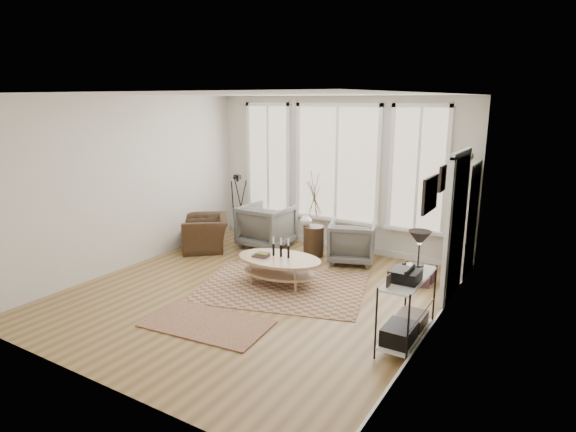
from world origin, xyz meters
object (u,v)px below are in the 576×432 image
Objects in this scene: low_shelf at (407,303)px; armchair_left at (267,226)px; bookcase at (462,221)px; armchair_right at (352,242)px; side_table at (314,216)px; coffee_table at (279,263)px; accent_chair at (205,233)px.

low_shelf is 1.41× the size of armchair_left.
bookcase reaches higher than armchair_right.
side_table is at bearing 179.83° from armchair_left.
armchair_left is 1.80m from armchair_right.
armchair_left is 0.58× the size of side_table.
coffee_table is 1.59m from side_table.
coffee_table is (-2.30, 0.81, -0.17)m from low_shelf.
accent_chair is (-2.00, -0.71, -0.44)m from side_table.
bookcase reaches higher than side_table.
bookcase reaches higher than low_shelf.
armchair_right is at bearing 70.72° from coffee_table.
low_shelf is at bearing -19.41° from coffee_table.
coffee_table is 1.78× the size of armchair_right.
accent_chair is (-4.55, -0.90, -0.64)m from bookcase.
accent_chair reaches higher than coffee_table.
side_table is (-0.74, -0.05, 0.39)m from armchair_right.
coffee_table is 2.34m from accent_chair.
side_table is (-0.19, 1.52, 0.42)m from coffee_table.
armchair_right is (0.55, 1.57, 0.03)m from coffee_table.
armchair_right is 0.84m from side_table.
side_table is at bearing 136.97° from low_shelf.
side_table is at bearing -175.68° from bookcase.
coffee_table is at bearing 28.16° from accent_chair.
armchair_right reaches higher than coffee_table.
low_shelf reaches higher than armchair_right.
armchair_left is at bearing 129.01° from coffee_table.
armchair_left is at bearing -18.78° from armchair_right.
armchair_right is (-1.75, 2.38, -0.14)m from low_shelf.
bookcase is 1.58× the size of low_shelf.
bookcase is 3.65m from armchair_left.
low_shelf is 4.78m from accent_chair.
armchair_right is at bearing -175.45° from bookcase.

